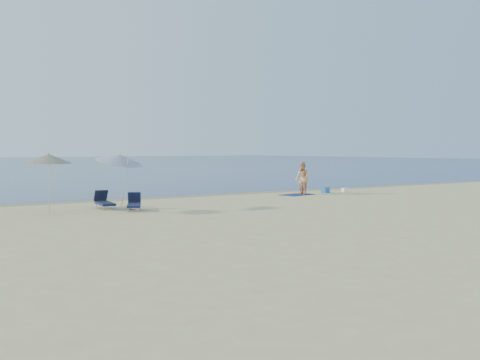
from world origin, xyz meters
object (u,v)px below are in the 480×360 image
object	(u,v)px
person_left	(302,178)
person_right	(302,178)
umbrella_near	(120,158)
blue_cooler	(325,190)

from	to	relation	value
person_left	person_right	size ratio (longest dim) A/B	1.00
person_left	person_right	distance (m)	0.62
person_left	umbrella_near	xyz separation A→B (m)	(-12.32, -2.43, 1.27)
person_right	blue_cooler	xyz separation A→B (m)	(2.15, 0.40, -0.77)
umbrella_near	person_right	bearing A→B (deg)	-8.11
blue_cooler	umbrella_near	size ratio (longest dim) A/B	0.18
person_right	umbrella_near	xyz separation A→B (m)	(-11.90, -1.97, 1.27)
person_right	blue_cooler	world-z (taller)	person_right
blue_cooler	umbrella_near	world-z (taller)	umbrella_near
person_right	person_left	bearing A→B (deg)	148.93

